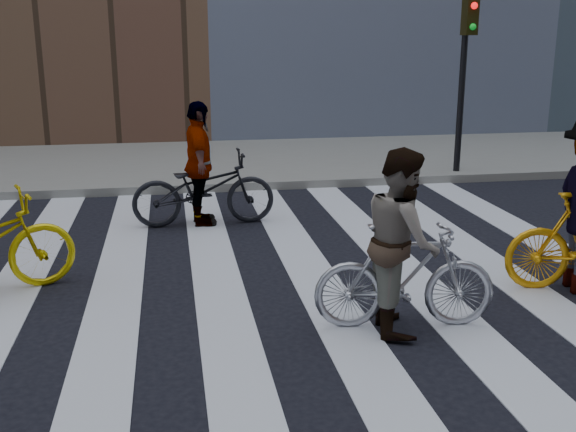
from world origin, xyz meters
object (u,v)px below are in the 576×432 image
object	(u,v)px
traffic_signal	(466,58)
rider_rear	(199,164)
rider_mid	(402,241)
bike_silver_mid	(405,276)
bike_dark_rear	(204,189)

from	to	relation	value
traffic_signal	rider_rear	world-z (taller)	traffic_signal
rider_mid	bike_silver_mid	bearing A→B (deg)	-82.53
bike_silver_mid	rider_rear	distance (m)	4.28
rider_mid	rider_rear	size ratio (longest dim) A/B	0.96
traffic_signal	rider_rear	size ratio (longest dim) A/B	1.85
rider_mid	bike_dark_rear	bearing A→B (deg)	29.90
rider_mid	rider_rear	xyz separation A→B (m)	(-1.66, 3.91, 0.04)
bike_dark_rear	rider_rear	bearing A→B (deg)	87.82
traffic_signal	bike_silver_mid	bearing A→B (deg)	-117.76
traffic_signal	bike_dark_rear	world-z (taller)	traffic_signal
traffic_signal	bike_dark_rear	distance (m)	5.76
traffic_signal	bike_silver_mid	size ratio (longest dim) A/B	1.95
traffic_signal	rider_rear	bearing A→B (deg)	-154.77
bike_dark_rear	bike_silver_mid	bearing A→B (deg)	-159.12
bike_silver_mid	traffic_signal	bearing A→B (deg)	-20.29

